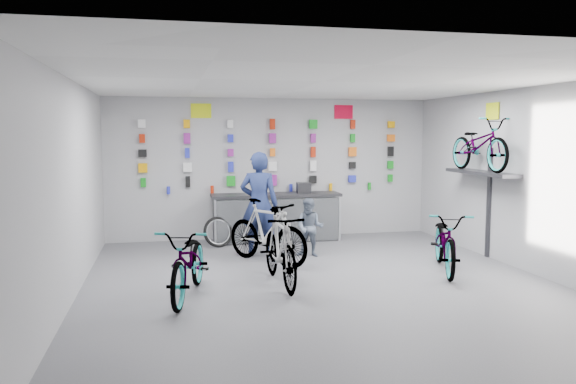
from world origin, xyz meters
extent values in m
plane|color=#4F4F54|center=(0.00, 0.00, 0.00)|extent=(8.00, 8.00, 0.00)
plane|color=white|center=(0.00, 0.00, 3.00)|extent=(8.00, 8.00, 0.00)
plane|color=#ABAAAD|center=(0.00, 4.00, 1.50)|extent=(7.00, 0.00, 7.00)
plane|color=#ABAAAD|center=(0.00, -4.00, 1.50)|extent=(7.00, 0.00, 7.00)
plane|color=#ABAAAD|center=(-3.50, 0.00, 1.50)|extent=(0.00, 8.00, 8.00)
plane|color=#ABAAAD|center=(3.50, 0.00, 1.50)|extent=(0.00, 8.00, 8.00)
cube|color=black|center=(0.00, 3.55, 0.45)|extent=(2.60, 0.60, 0.90)
cube|color=silver|center=(0.00, 3.25, 0.48)|extent=(2.60, 0.02, 0.90)
cube|color=silver|center=(-1.30, 3.25, 0.48)|extent=(0.04, 0.04, 0.96)
cube|color=silver|center=(1.30, 3.25, 0.48)|extent=(0.04, 0.04, 0.96)
cube|color=black|center=(0.00, 3.55, 0.97)|extent=(2.70, 0.66, 0.06)
cube|color=#11951C|center=(-2.70, 3.93, 1.25)|extent=(0.10, 0.06, 0.19)
cube|color=black|center=(-1.80, 3.93, 1.25)|extent=(0.09, 0.06, 0.23)
cube|color=#11951C|center=(-0.90, 3.93, 1.25)|extent=(0.18, 0.06, 0.21)
cube|color=#8E208A|center=(0.00, 3.93, 1.25)|extent=(0.18, 0.06, 0.23)
cube|color=black|center=(0.90, 3.93, 1.25)|extent=(0.15, 0.06, 0.17)
cube|color=#242DBF|center=(1.80, 3.93, 1.25)|extent=(0.17, 0.06, 0.15)
cube|color=#11951C|center=(2.70, 3.93, 1.25)|extent=(0.10, 0.06, 0.16)
cube|color=#F7A604|center=(-2.70, 3.93, 1.55)|extent=(0.18, 0.06, 0.19)
cube|color=white|center=(-1.80, 3.93, 1.55)|extent=(0.18, 0.06, 0.19)
cube|color=#242DBF|center=(-0.90, 3.93, 1.55)|extent=(0.11, 0.06, 0.22)
cube|color=white|center=(0.00, 3.93, 1.55)|extent=(0.18, 0.06, 0.19)
cube|color=white|center=(0.90, 3.93, 1.55)|extent=(0.14, 0.06, 0.23)
cube|color=black|center=(1.80, 3.93, 1.55)|extent=(0.15, 0.06, 0.15)
cube|color=#11951C|center=(2.70, 3.93, 1.55)|extent=(0.13, 0.06, 0.17)
cube|color=black|center=(-2.70, 3.93, 1.85)|extent=(0.17, 0.06, 0.15)
cube|color=#242DBF|center=(-1.80, 3.93, 1.85)|extent=(0.09, 0.06, 0.21)
cube|color=#8E208A|center=(-0.90, 3.93, 1.85)|extent=(0.12, 0.06, 0.16)
cube|color=orange|center=(0.00, 3.93, 1.85)|extent=(0.11, 0.06, 0.17)
cube|color=red|center=(0.90, 3.93, 1.85)|extent=(0.10, 0.06, 0.23)
cube|color=orange|center=(1.80, 3.93, 1.85)|extent=(0.17, 0.06, 0.20)
cube|color=black|center=(2.70, 3.93, 1.85)|extent=(0.13, 0.06, 0.22)
cube|color=red|center=(-2.70, 3.93, 2.15)|extent=(0.11, 0.06, 0.18)
cube|color=#8E208A|center=(-1.80, 3.93, 2.15)|extent=(0.14, 0.06, 0.22)
cube|color=#242DBF|center=(-0.90, 3.93, 2.15)|extent=(0.12, 0.06, 0.16)
cube|color=#8E208A|center=(0.00, 3.93, 2.15)|extent=(0.15, 0.06, 0.21)
cube|color=#8E208A|center=(0.90, 3.93, 2.15)|extent=(0.11, 0.06, 0.20)
cube|color=#11951C|center=(1.80, 3.93, 2.15)|extent=(0.10, 0.06, 0.19)
cube|color=orange|center=(2.70, 3.93, 2.15)|extent=(0.17, 0.06, 0.16)
cube|color=white|center=(-2.70, 3.93, 2.45)|extent=(0.15, 0.06, 0.17)
cube|color=#F7A604|center=(-1.80, 3.93, 2.45)|extent=(0.13, 0.06, 0.17)
cube|color=white|center=(-0.90, 3.93, 2.45)|extent=(0.12, 0.06, 0.17)
cube|color=red|center=(0.00, 3.93, 2.45)|extent=(0.11, 0.06, 0.22)
cube|color=#11951C|center=(0.90, 3.93, 2.45)|extent=(0.18, 0.06, 0.20)
cube|color=red|center=(1.80, 3.93, 2.45)|extent=(0.10, 0.06, 0.20)
cube|color=#F7A604|center=(2.70, 3.93, 2.45)|extent=(0.15, 0.06, 0.14)
cylinder|color=#242DBF|center=(-2.20, 3.91, 1.08)|extent=(0.07, 0.07, 0.16)
cylinder|color=red|center=(-1.30, 3.91, 1.08)|extent=(0.07, 0.07, 0.16)
cylinder|color=#242DBF|center=(0.40, 3.91, 1.08)|extent=(0.07, 0.07, 0.16)
cylinder|color=#F7A604|center=(1.30, 3.91, 1.08)|extent=(0.07, 0.07, 0.16)
cylinder|color=#11951C|center=(2.20, 3.91, 1.08)|extent=(0.07, 0.07, 0.16)
cube|color=#333338|center=(3.30, 1.20, 1.55)|extent=(0.38, 1.90, 0.06)
cube|color=#333338|center=(3.48, 1.20, 1.00)|extent=(0.04, 0.10, 2.00)
cube|color=#DBED13|center=(-1.50, 3.98, 2.72)|extent=(0.42, 0.02, 0.30)
cube|color=red|center=(1.60, 3.98, 2.72)|extent=(0.42, 0.02, 0.30)
cube|color=#DBED13|center=(3.48, 1.20, 2.65)|extent=(0.02, 0.40, 0.30)
imported|color=gray|center=(-1.96, -0.23, 0.50)|extent=(1.11, 2.02, 1.00)
imported|color=gray|center=(-0.62, 0.12, 0.56)|extent=(0.59, 1.88, 1.12)
imported|color=gray|center=(2.20, 0.37, 0.50)|extent=(1.28, 2.03, 1.01)
imported|color=gray|center=(-0.55, 1.58, 0.56)|extent=(1.51, 1.81, 1.11)
imported|color=gray|center=(3.25, 1.20, 2.05)|extent=(0.63, 1.80, 0.95)
imported|color=#19244E|center=(-0.58, 2.20, 0.96)|extent=(0.81, 0.66, 1.93)
imported|color=slate|center=(0.32, 1.94, 0.54)|extent=(0.65, 0.59, 1.07)
torus|color=black|center=(-1.25, 3.17, 0.30)|extent=(0.66, 0.39, 0.62)
torus|color=silver|center=(-1.25, 3.17, 0.30)|extent=(0.53, 0.29, 0.50)
cube|color=black|center=(0.59, 3.55, 1.11)|extent=(0.30, 0.32, 0.22)
camera|label=1|loc=(-2.24, -7.89, 2.26)|focal=35.00mm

